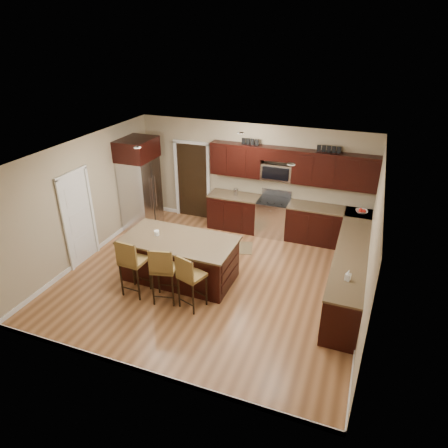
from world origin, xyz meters
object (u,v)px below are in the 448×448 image
at_px(stool_right, 189,276).
at_px(refrigerator, 140,183).
at_px(stool_mid, 163,269).
at_px(stool_left, 131,261).
at_px(island, 180,260).
at_px(range, 273,217).

bearing_deg(stool_right, refrigerator, 152.38).
bearing_deg(stool_mid, stool_left, 167.02).
bearing_deg(island, stool_left, -123.96).
relative_size(range, stool_left, 0.91).
relative_size(stool_left, stool_right, 1.08).
bearing_deg(range, stool_left, -118.55).
xyz_separation_m(island, refrigerator, (-1.99, 1.84, 0.78)).
relative_size(stool_right, refrigerator, 0.48).
bearing_deg(refrigerator, range, 13.33).
height_order(island, stool_mid, stool_mid).
height_order(range, island, range).
height_order(range, stool_mid, stool_mid).
xyz_separation_m(island, stool_right, (0.63, -0.84, 0.28)).
xyz_separation_m(range, refrigerator, (-3.30, -0.78, 0.73)).
bearing_deg(stool_mid, range, 57.48).
bearing_deg(island, stool_right, -52.84).
relative_size(island, stool_mid, 1.96).
bearing_deg(stool_left, refrigerator, 120.54).
xyz_separation_m(stool_left, stool_right, (1.21, 0.01, -0.06)).
distance_m(range, stool_mid, 3.69).
relative_size(stool_left, refrigerator, 0.52).
height_order(stool_mid, refrigerator, refrigerator).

